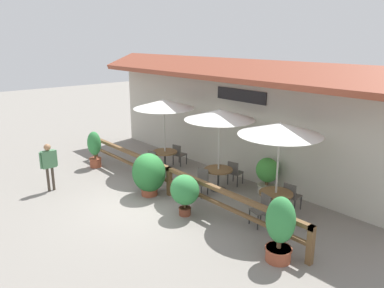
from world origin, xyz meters
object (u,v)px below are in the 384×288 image
object	(u,v)px
chair_middle_wallside	(235,172)
dining_table_far	(276,197)
potted_plant_corner_fern	(149,173)
chair_far_wallside	(291,195)
patio_umbrella_near	(164,104)
potted_plant_tall_tropical	(280,227)
chair_near_streetside	(150,162)
potted_plant_entrance_palm	(267,174)
potted_plant_small_flowering	(185,191)
patio_umbrella_middle	(220,115)
potted_plant_broad_leaf	(94,148)
pedestrian	(49,161)
dining_table_near	(165,155)
chair_near_wallside	(179,154)
chair_far_streetside	(262,208)
patio_umbrella_far	(280,129)
chair_middle_streetside	(201,181)
dining_table_middle	(218,173)

from	to	relation	value
chair_middle_wallside	dining_table_far	distance (m)	2.57
dining_table_far	potted_plant_corner_fern	bearing A→B (deg)	-153.30
chair_middle_wallside	chair_far_wallside	bearing A→B (deg)	161.51
patio_umbrella_near	potted_plant_tall_tropical	xyz separation A→B (m)	(6.65, -1.79, -1.72)
patio_umbrella_near	potted_plant_tall_tropical	bearing A→B (deg)	-15.04
chair_near_streetside	dining_table_far	distance (m)	5.27
potted_plant_entrance_palm	chair_middle_wallside	bearing A→B (deg)	-167.33
potted_plant_corner_fern	potted_plant_entrance_palm	distance (m)	3.83
potted_plant_small_flowering	chair_middle_wallside	bearing A→B (deg)	103.14
patio_umbrella_middle	potted_plant_entrance_palm	world-z (taller)	patio_umbrella_middle
potted_plant_corner_fern	potted_plant_broad_leaf	bearing A→B (deg)	-179.56
dining_table_far	chair_near_streetside	bearing A→B (deg)	-172.64
dining_table_far	pedestrian	distance (m)	7.32
patio_umbrella_middle	dining_table_far	bearing A→B (deg)	-4.18
chair_middle_wallside	potted_plant_small_flowering	world-z (taller)	potted_plant_small_flowering
dining_table_near	chair_middle_wallside	distance (m)	2.97
dining_table_near	chair_near_streetside	xyz separation A→B (m)	(0.01, -0.73, -0.11)
dining_table_near	potted_plant_tall_tropical	xyz separation A→B (m)	(6.65, -1.79, 0.25)
potted_plant_small_flowering	pedestrian	world-z (taller)	pedestrian
potted_plant_broad_leaf	potted_plant_small_flowering	size ratio (longest dim) A/B	1.19
chair_near_wallside	chair_far_streetside	xyz separation A→B (m)	(5.36, -1.46, 0.00)
chair_near_wallside	patio_umbrella_far	bearing A→B (deg)	159.73
potted_plant_entrance_palm	pedestrian	bearing A→B (deg)	-132.68
dining_table_near	patio_umbrella_far	bearing A→B (deg)	-0.56
chair_middle_streetside	chair_far_wallside	xyz separation A→B (m)	(2.60, 1.22, 0.00)
patio_umbrella_near	chair_middle_streetside	bearing A→B (deg)	-12.44
chair_far_wallside	potted_plant_entrance_palm	world-z (taller)	potted_plant_entrance_palm
chair_far_wallside	dining_table_near	bearing A→B (deg)	1.25
dining_table_near	patio_umbrella_middle	size ratio (longest dim) A/B	0.34
chair_middle_streetside	dining_table_near	bearing A→B (deg)	153.30
potted_plant_corner_fern	potted_plant_small_flowering	bearing A→B (deg)	-1.68
chair_near_streetside	dining_table_near	bearing A→B (deg)	79.58
potted_plant_entrance_palm	pedestrian	xyz separation A→B (m)	(-4.84, -5.25, 0.36)
chair_far_streetside	dining_table_middle	bearing A→B (deg)	175.57
dining_table_near	dining_table_far	bearing A→B (deg)	-0.56
patio_umbrella_middle	chair_far_streetside	size ratio (longest dim) A/B	3.22
potted_plant_entrance_palm	chair_near_wallside	bearing A→B (deg)	-174.48
chair_middle_streetside	patio_umbrella_near	bearing A→B (deg)	153.30
chair_far_streetside	potted_plant_tall_tropical	distance (m)	1.75
dining_table_near	patio_umbrella_near	bearing A→B (deg)	135.00
chair_middle_streetside	patio_umbrella_far	xyz separation A→B (m)	(2.53, 0.55, 2.08)
potted_plant_broad_leaf	pedestrian	bearing A→B (deg)	-61.17
patio_umbrella_far	pedestrian	world-z (taller)	patio_umbrella_far
chair_middle_streetside	potted_plant_broad_leaf	world-z (taller)	potted_plant_broad_leaf
chair_middle_streetside	dining_table_middle	bearing A→B (deg)	70.04
potted_plant_small_flowering	chair_near_wallside	bearing A→B (deg)	143.23
chair_near_streetside	patio_umbrella_near	bearing A→B (deg)	79.58
chair_near_wallside	chair_middle_streetside	distance (m)	3.07
chair_middle_streetside	potted_plant_tall_tropical	distance (m)	4.13
potted_plant_broad_leaf	potted_plant_entrance_palm	bearing A→B (deg)	26.42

